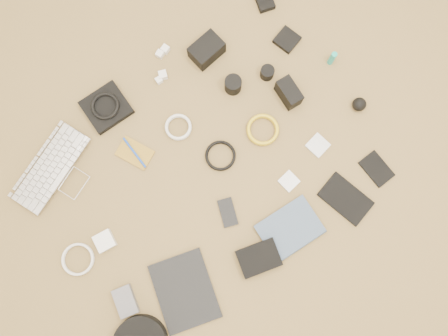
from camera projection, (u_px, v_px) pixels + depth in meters
room_shell at (182, 22)px, 0.55m from camera, size 4.04×4.04×2.58m
laptop at (62, 175)px, 1.76m from camera, size 0.44×0.37×0.03m
headphone_pouch at (106, 108)px, 1.81m from camera, size 0.18×0.17×0.03m
headphones at (105, 106)px, 1.78m from camera, size 0.15×0.15×0.01m
charger_a at (163, 75)px, 1.83m from camera, size 0.04×0.04×0.03m
charger_b at (165, 49)px, 1.85m from camera, size 0.04×0.04×0.03m
charger_c at (160, 54)px, 1.85m from camera, size 0.04×0.04×0.03m
charger_d at (159, 80)px, 1.83m from camera, size 0.03×0.03×0.02m
dslr_camera at (207, 50)px, 1.82m from camera, size 0.14×0.10×0.08m
lens_pouch at (265, 2)px, 1.88m from camera, size 0.09×0.10×0.03m
notebook_olive at (135, 153)px, 1.79m from camera, size 0.14×0.17×0.01m
pen_blue at (134, 153)px, 1.78m from camera, size 0.01×0.15×0.01m
cable_white_a at (179, 128)px, 1.80m from camera, size 0.14×0.14×0.01m
lens_a at (233, 85)px, 1.80m from camera, size 0.09×0.09×0.08m
lens_b at (267, 73)px, 1.82m from camera, size 0.06×0.06×0.05m
card_reader at (287, 40)px, 1.86m from camera, size 0.11×0.11×0.02m
power_brick at (105, 241)px, 1.72m from camera, size 0.08×0.08×0.03m
cable_white_b at (78, 259)px, 1.72m from camera, size 0.14×0.14×0.01m
cable_black at (220, 156)px, 1.78m from camera, size 0.15×0.15×0.01m
cable_yellow at (263, 130)px, 1.80m from camera, size 0.17×0.17×0.02m
flash at (289, 93)px, 1.79m from camera, size 0.07×0.12×0.09m
lens_cleaner at (332, 58)px, 1.81m from camera, size 0.02×0.02×0.08m
battery_charger at (126, 301)px, 1.69m from camera, size 0.10×0.13×0.03m
tablet at (185, 291)px, 1.70m from camera, size 0.29×0.33×0.01m
phone at (228, 212)px, 1.75m from camera, size 0.10×0.13×0.01m
filter_case_left at (289, 181)px, 1.77m from camera, size 0.07×0.07×0.01m
filter_case_mid at (318, 146)px, 1.79m from camera, size 0.07×0.07×0.01m
filter_case_right at (318, 145)px, 1.79m from camera, size 0.09×0.09×0.01m
air_blower at (359, 104)px, 1.80m from camera, size 0.07×0.07×0.06m
drive_case at (259, 258)px, 1.71m from camera, size 0.18×0.15×0.04m
paperback at (302, 248)px, 1.72m from camera, size 0.25×0.19×0.02m
notebook_black_a at (346, 199)px, 1.76m from camera, size 0.16×0.22×0.01m
notebook_black_b at (377, 169)px, 1.78m from camera, size 0.09×0.13×0.01m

